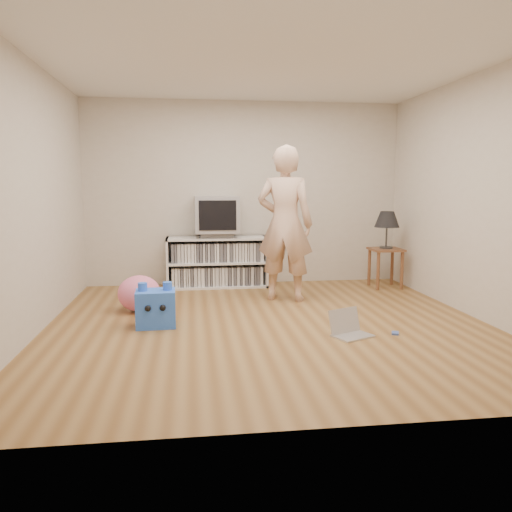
{
  "coord_description": "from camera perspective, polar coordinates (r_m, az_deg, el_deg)",
  "views": [
    {
      "loc": [
        -0.78,
        -4.93,
        1.41
      ],
      "look_at": [
        -0.08,
        0.4,
        0.65
      ],
      "focal_mm": 35.0,
      "sensor_mm": 36.0,
      "label": 1
    }
  ],
  "objects": [
    {
      "name": "ground",
      "position": [
        5.18,
        1.45,
        -7.78
      ],
      "size": [
        4.5,
        4.5,
        0.0
      ],
      "primitive_type": "plane",
      "color": "brown",
      "rests_on": "ground"
    },
    {
      "name": "walls",
      "position": [
        4.99,
        1.51,
        6.74
      ],
      "size": [
        4.52,
        4.52,
        2.6
      ],
      "color": "beige",
      "rests_on": "ground"
    },
    {
      "name": "ceiling",
      "position": [
        5.13,
        1.56,
        21.42
      ],
      "size": [
        4.5,
        4.5,
        0.01
      ],
      "primitive_type": "cube",
      "color": "white",
      "rests_on": "walls"
    },
    {
      "name": "media_unit",
      "position": [
        7.05,
        -4.47,
        -0.66
      ],
      "size": [
        1.4,
        0.45,
        0.7
      ],
      "color": "white",
      "rests_on": "ground"
    },
    {
      "name": "dvd_deck",
      "position": [
        6.99,
        -4.5,
        2.44
      ],
      "size": [
        0.45,
        0.35,
        0.07
      ],
      "primitive_type": "cube",
      "color": "gray",
      "rests_on": "media_unit"
    },
    {
      "name": "crt_tv",
      "position": [
        6.96,
        -4.52,
        4.77
      ],
      "size": [
        0.6,
        0.53,
        0.5
      ],
      "color": "#96969B",
      "rests_on": "dvd_deck"
    },
    {
      "name": "side_table",
      "position": [
        7.18,
        14.6,
        -0.21
      ],
      "size": [
        0.42,
        0.42,
        0.55
      ],
      "color": "brown",
      "rests_on": "ground"
    },
    {
      "name": "table_lamp",
      "position": [
        7.12,
        14.75,
        3.97
      ],
      "size": [
        0.34,
        0.34,
        0.52
      ],
      "color": "#333333",
      "rests_on": "side_table"
    },
    {
      "name": "person",
      "position": [
        6.13,
        3.32,
        3.67
      ],
      "size": [
        0.81,
        0.68,
        1.9
      ],
      "primitive_type": "imported",
      "rotation": [
        0.0,
        0.0,
        2.77
      ],
      "color": "beige",
      "rests_on": "ground"
    },
    {
      "name": "laptop",
      "position": [
        4.87,
        10.54,
        -8.14
      ],
      "size": [
        0.44,
        0.41,
        0.24
      ],
      "rotation": [
        0.0,
        0.0,
        0.43
      ],
      "color": "silver",
      "rests_on": "ground"
    },
    {
      "name": "playing_cards",
      "position": [
        5.02,
        15.62,
        -8.49
      ],
      "size": [
        0.1,
        0.11,
        0.02
      ],
      "primitive_type": "cube",
      "rotation": [
        0.0,
        0.0,
        -0.4
      ],
      "color": "#4663BB",
      "rests_on": "ground"
    },
    {
      "name": "plush_blue",
      "position": [
        5.16,
        -11.39,
        -5.81
      ],
      "size": [
        0.4,
        0.36,
        0.45
      ],
      "rotation": [
        0.0,
        0.0,
        0.04
      ],
      "color": "#2D6AFF",
      "rests_on": "ground"
    },
    {
      "name": "plush_pink",
      "position": [
        5.82,
        -13.2,
        -4.17
      ],
      "size": [
        0.62,
        0.62,
        0.41
      ],
      "primitive_type": "ellipsoid",
      "rotation": [
        0.0,
        0.0,
        0.36
      ],
      "color": "pink",
      "rests_on": "ground"
    }
  ]
}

